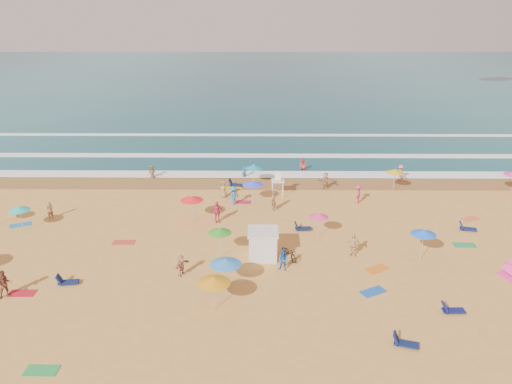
{
  "coord_description": "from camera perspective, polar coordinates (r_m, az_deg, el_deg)",
  "views": [
    {
      "loc": [
        -0.15,
        -35.97,
        17.58
      ],
      "look_at": [
        -0.53,
        6.0,
        1.5
      ],
      "focal_mm": 35.0,
      "sensor_mm": 36.0,
      "label": 1
    }
  ],
  "objects": [
    {
      "name": "ground",
      "position": [
        40.04,
        0.68,
        -5.08
      ],
      "size": [
        220.0,
        220.0,
        0.0
      ],
      "primitive_type": "plane",
      "color": "gold",
      "rests_on": "ground"
    },
    {
      "name": "lifeguard_stand",
      "position": [
        47.88,
        2.49,
        0.74
      ],
      "size": [
        1.2,
        1.2,
        2.1
      ],
      "primitive_type": null,
      "color": "white",
      "rests_on": "ground"
    },
    {
      "name": "beach_umbrellas",
      "position": [
        39.47,
        2.86,
        -2.21
      ],
      "size": [
        59.12,
        25.23,
        0.63
      ],
      "color": "green",
      "rests_on": "ground"
    },
    {
      "name": "bicycle",
      "position": [
        36.54,
        3.8,
        -6.95
      ],
      "size": [
        1.54,
        1.98,
        1.0
      ],
      "primitive_type": "imported",
      "rotation": [
        0.0,
        0.0,
        0.53
      ],
      "color": "black",
      "rests_on": "ground"
    },
    {
      "name": "cabana_roof",
      "position": [
        36.05,
        0.81,
        -4.54
      ],
      "size": [
        2.2,
        2.2,
        0.12
      ],
      "primitive_type": "cube",
      "color": "silver",
      "rests_on": "cabana"
    },
    {
      "name": "loungers",
      "position": [
        37.16,
        5.88,
        -7.1
      ],
      "size": [
        48.71,
        25.94,
        0.34
      ],
      "color": "#0E1647",
      "rests_on": "ground"
    },
    {
      "name": "wet_sand",
      "position": [
        51.56,
        0.65,
        1.03
      ],
      "size": [
        220.0,
        220.0,
        0.0
      ],
      "primitive_type": "plane",
      "color": "olive",
      "rests_on": "ground"
    },
    {
      "name": "towels",
      "position": [
        38.6,
        -1.36,
        -6.12
      ],
      "size": [
        40.26,
        27.59,
        0.03
      ],
      "color": "#B31623",
      "rests_on": "ground"
    },
    {
      "name": "ocean",
      "position": [
        121.26,
        0.6,
        12.62
      ],
      "size": [
        220.0,
        140.0,
        0.18
      ],
      "primitive_type": "cube",
      "color": "#0C4756",
      "rests_on": "ground"
    },
    {
      "name": "surf_foam",
      "position": [
        59.9,
        0.64,
        3.99
      ],
      "size": [
        200.0,
        18.7,
        0.05
      ],
      "color": "white",
      "rests_on": "ground"
    },
    {
      "name": "cabana",
      "position": [
        36.52,
        0.8,
        -6.04
      ],
      "size": [
        2.0,
        2.0,
        2.0
      ],
      "primitive_type": "cube",
      "color": "silver",
      "rests_on": "ground"
    },
    {
      "name": "beachgoers",
      "position": [
        43.91,
        -0.55,
        -1.46
      ],
      "size": [
        36.43,
        26.34,
        2.13
      ],
      "color": "brown",
      "rests_on": "ground"
    }
  ]
}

